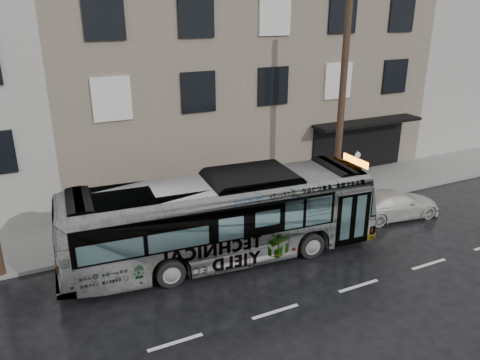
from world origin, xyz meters
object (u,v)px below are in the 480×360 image
object	(u,v)px
bus	(222,218)
white_sedan	(394,204)
utility_pole_front	(341,108)
sign_post	(355,175)

from	to	relation	value
bus	white_sedan	size ratio (longest dim) A/B	2.76
utility_pole_front	bus	distance (m)	7.57
utility_pole_front	bus	bearing A→B (deg)	-162.53
utility_pole_front	bus	size ratio (longest dim) A/B	0.78
sign_post	bus	bearing A→B (deg)	-164.90
utility_pole_front	sign_post	xyz separation A→B (m)	(1.10, 0.00, -3.30)
utility_pole_front	sign_post	size ratio (longest dim) A/B	3.75
bus	utility_pole_front	bearing A→B (deg)	-67.83
bus	white_sedan	bearing A→B (deg)	-85.29
sign_post	white_sedan	xyz separation A→B (m)	(0.52, -2.08, -0.74)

